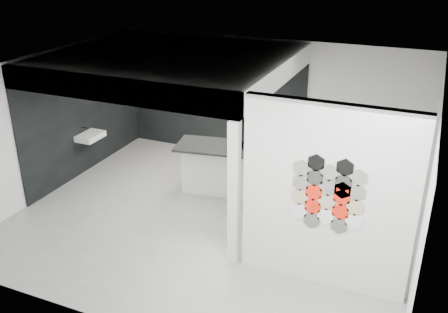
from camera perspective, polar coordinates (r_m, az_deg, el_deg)
floor at (r=9.28m, az=-1.31°, el=-7.14°), size 7.00×6.00×0.01m
partition_panel at (r=7.17m, az=11.65°, el=-4.68°), size 2.45×0.15×2.80m
bay_clad_back at (r=11.77m, az=-1.16°, el=5.99°), size 4.40×0.04×2.35m
bay_clad_left at (r=11.27m, az=-15.53°, el=4.29°), size 0.04×4.00×2.35m
bulkhead at (r=9.71m, az=-6.09°, el=10.46°), size 4.40×4.00×0.40m
corner_column at (r=7.62m, az=1.14°, el=-4.29°), size 0.16×0.16×2.35m
fascia_beam at (r=8.14m, az=-12.65°, el=7.44°), size 4.40×0.16×0.40m
wall_basin at (r=11.09m, az=-15.03°, el=2.25°), size 0.40×0.60×0.12m
display_shelf at (r=11.60m, az=-0.93°, el=6.37°), size 3.00×0.15×0.04m
kitchen_island at (r=10.02m, az=0.25°, el=-1.25°), size 2.04×1.16×1.55m
stockpot at (r=12.01m, az=-5.42°, el=7.39°), size 0.26×0.26×0.17m
kettle at (r=11.16m, az=4.76°, el=6.10°), size 0.21×0.21×0.15m
glass_bowl at (r=11.12m, az=5.47°, el=5.91°), size 0.20×0.20×0.11m
glass_vase at (r=11.12m, az=5.47°, el=5.93°), size 0.09×0.09×0.12m
bottle_dark at (r=11.61m, az=-1.42°, el=6.93°), size 0.06×0.06×0.17m
utensil_cup at (r=11.86m, az=-3.93°, el=7.05°), size 0.09×0.09×0.10m
hex_tile_cluster at (r=7.04m, az=11.83°, el=-4.28°), size 1.04×0.02×1.16m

